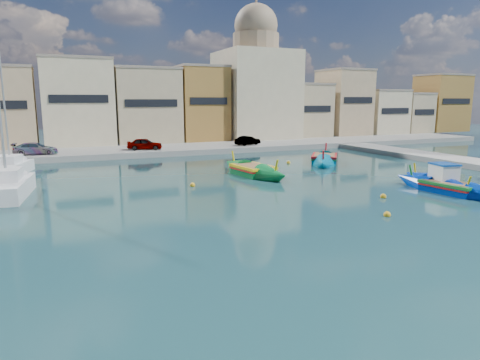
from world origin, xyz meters
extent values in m
plane|color=#14323E|center=(0.00, 0.00, 0.00)|extent=(160.00, 160.00, 0.00)
cube|color=gray|center=(0.00, 32.00, 0.30)|extent=(80.00, 8.00, 0.60)
cube|color=tan|center=(-21.91, 39.16, 4.97)|extent=(6.90, 6.32, 8.74)
cube|color=beige|center=(-13.86, 39.12, 5.55)|extent=(7.88, 6.24, 9.89)
cube|color=gray|center=(-13.86, 39.12, 10.64)|extent=(8.04, 6.37, 0.30)
cube|color=black|center=(-13.86, 35.95, 6.04)|extent=(6.30, 0.10, 0.90)
cube|color=tan|center=(-5.74, 39.72, 5.09)|extent=(7.88, 7.44, 8.99)
cube|color=gray|center=(-5.74, 39.72, 9.74)|extent=(8.04, 7.59, 0.30)
cube|color=black|center=(-5.74, 35.95, 5.54)|extent=(6.30, 0.10, 0.90)
cube|color=#A67634|center=(1.54, 39.07, 5.31)|extent=(6.17, 6.13, 9.43)
cube|color=gray|center=(1.54, 39.07, 10.18)|extent=(6.29, 6.26, 0.30)
cube|color=black|center=(1.54, 35.95, 5.78)|extent=(4.93, 0.10, 0.90)
cube|color=tan|center=(9.05, 39.85, 3.63)|extent=(7.31, 7.69, 6.05)
cube|color=gray|center=(9.05, 39.85, 6.80)|extent=(7.46, 7.85, 0.30)
cube|color=black|center=(9.05, 35.95, 3.93)|extent=(5.85, 0.10, 0.90)
cube|color=tan|center=(17.02, 39.65, 4.31)|extent=(7.54, 7.30, 7.41)
cube|color=gray|center=(17.02, 39.65, 8.16)|extent=(7.69, 7.45, 0.30)
cube|color=black|center=(17.02, 35.95, 4.68)|extent=(6.03, 0.10, 0.90)
cube|color=tan|center=(24.93, 39.49, 5.42)|extent=(6.36, 6.97, 9.63)
cube|color=gray|center=(24.93, 39.49, 10.38)|extent=(6.48, 7.11, 0.30)
cube|color=black|center=(24.93, 35.95, 5.90)|extent=(5.09, 0.10, 0.90)
cube|color=beige|center=(32.15, 39.35, 3.93)|extent=(6.63, 6.70, 6.65)
cube|color=gray|center=(32.15, 39.35, 7.40)|extent=(6.76, 6.83, 0.30)
cube|color=black|center=(32.15, 35.95, 4.26)|extent=(5.30, 0.10, 0.90)
cube|color=tan|center=(38.26, 39.75, 3.70)|extent=(5.08, 7.51, 6.20)
cube|color=gray|center=(38.26, 39.75, 6.95)|extent=(5.18, 7.66, 0.30)
cube|color=black|center=(38.26, 35.95, 4.01)|extent=(4.06, 0.10, 0.90)
cube|color=#A67634|center=(45.15, 39.00, 5.27)|extent=(7.79, 6.00, 9.33)
cube|color=gray|center=(45.15, 39.00, 10.08)|extent=(7.95, 6.12, 0.30)
cube|color=black|center=(45.15, 35.95, 5.73)|extent=(6.23, 0.10, 0.90)
cube|color=beige|center=(10.00, 40.00, 6.60)|extent=(10.00, 10.00, 12.00)
cylinder|color=#9E8466|center=(10.00, 40.00, 13.80)|extent=(6.40, 6.40, 2.40)
sphere|color=#9E8466|center=(10.00, 40.00, 15.99)|extent=(6.00, 6.00, 6.00)
cylinder|color=#9E8466|center=(10.00, 40.00, 18.90)|extent=(0.30, 0.30, 1.60)
imported|color=#4C1919|center=(-7.81, 30.50, 1.23)|extent=(3.97, 2.48, 1.26)
imported|color=#4C1919|center=(4.46, 30.50, 1.14)|extent=(3.48, 2.18, 1.08)
imported|color=#4C1919|center=(-18.52, 30.50, 1.19)|extent=(4.28, 2.19, 1.19)
cube|color=#0028A3|center=(6.83, 4.62, 0.19)|extent=(2.44, 3.30, 0.93)
cone|color=#0028A3|center=(7.33, 7.04, 0.23)|extent=(2.40, 3.10, 2.34)
cone|color=#0028A3|center=(6.32, 2.21, 0.23)|extent=(2.40, 3.10, 2.34)
cube|color=yellow|center=(6.83, 4.62, 0.58)|extent=(2.54, 3.48, 0.17)
cube|color=red|center=(6.83, 4.62, 0.41)|extent=(2.54, 3.37, 0.09)
cube|color=olive|center=(6.83, 4.62, 0.65)|extent=(2.11, 2.98, 0.06)
cylinder|color=yellow|center=(7.38, 7.28, 0.84)|extent=(0.22, 0.46, 1.02)
cylinder|color=yellow|center=(6.27, 1.97, 0.84)|extent=(0.22, 0.46, 1.02)
cube|color=white|center=(6.74, 4.20, 1.17)|extent=(1.59, 1.75, 1.03)
cube|color=#0F47A5|center=(6.74, 4.20, 1.74)|extent=(1.69, 1.87, 0.11)
cube|color=#00739D|center=(6.74, 17.86, 0.22)|extent=(3.95, 4.24, 1.10)
cone|color=#00739D|center=(8.55, 20.28, 0.28)|extent=(3.79, 4.02, 2.78)
cone|color=#00739D|center=(4.94, 15.45, 0.28)|extent=(3.79, 4.02, 2.78)
cube|color=red|center=(6.74, 17.86, 0.68)|extent=(4.14, 4.45, 0.20)
cube|color=#197F33|center=(6.74, 17.86, 0.49)|extent=(4.08, 4.36, 0.11)
cube|color=olive|center=(6.74, 17.86, 0.77)|extent=(3.48, 3.78, 0.07)
cylinder|color=red|center=(8.73, 20.52, 0.99)|extent=(0.44, 0.51, 1.20)
cylinder|color=red|center=(4.76, 15.21, 0.99)|extent=(0.44, 0.51, 1.20)
cube|color=#0A7130|center=(-2.40, 14.42, 0.23)|extent=(2.69, 3.68, 1.13)
cone|color=#0A7130|center=(-2.77, 17.22, 0.28)|extent=(2.66, 3.47, 2.79)
cone|color=#0A7130|center=(-2.03, 11.62, 0.28)|extent=(2.66, 3.47, 2.79)
cube|color=yellow|center=(-2.40, 14.42, 0.70)|extent=(2.80, 3.88, 0.20)
cube|color=red|center=(-2.40, 14.42, 0.50)|extent=(2.81, 3.76, 0.11)
cube|color=olive|center=(-2.40, 14.42, 0.79)|extent=(2.31, 3.33, 0.07)
cylinder|color=yellow|center=(-2.81, 17.49, 1.01)|extent=(0.23, 0.55, 1.23)
cylinder|color=yellow|center=(-1.99, 11.35, 1.01)|extent=(0.23, 0.55, 1.23)
cube|color=#002DA3|center=(6.45, 3.34, 0.20)|extent=(2.35, 3.55, 0.98)
cone|color=#002DA3|center=(6.11, 6.08, 0.24)|extent=(2.32, 3.30, 2.48)
cube|color=#197D29|center=(6.45, 3.34, 0.61)|extent=(2.45, 3.74, 0.18)
cube|color=red|center=(6.45, 3.34, 0.43)|extent=(2.46, 3.63, 0.10)
cube|color=olive|center=(6.45, 3.34, 0.69)|extent=(2.03, 3.22, 0.06)
cylinder|color=#197D29|center=(6.07, 6.35, 0.88)|extent=(0.19, 0.48, 1.07)
cube|color=white|center=(-20.28, 22.37, 0.32)|extent=(3.60, 5.85, 1.19)
cone|color=white|center=(-19.33, 25.75, 0.32)|extent=(2.96, 3.60, 2.20)
cube|color=white|center=(-20.28, 22.37, 1.24)|extent=(2.12, 2.32, 0.64)
cylinder|color=#999EA3|center=(-20.17, 22.75, 5.04)|extent=(0.15, 0.15, 9.17)
cube|color=white|center=(-19.72, 13.35, 0.36)|extent=(3.17, 6.05, 1.34)
cone|color=white|center=(-19.26, 17.05, 0.36)|extent=(2.87, 3.59, 2.48)
cube|color=white|center=(-19.72, 13.35, 1.40)|extent=(2.10, 2.28, 0.72)
sphere|color=yellow|center=(-1.32, 0.52, 0.08)|extent=(0.36, 0.36, 0.36)
sphere|color=yellow|center=(1.46, 3.92, 0.08)|extent=(0.36, 0.36, 0.36)
sphere|color=yellow|center=(3.40, 18.86, 0.08)|extent=(0.36, 0.36, 0.36)
sphere|color=yellow|center=(-8.18, 11.99, 0.08)|extent=(0.36, 0.36, 0.36)
camera|label=1|loc=(-16.74, -15.97, 5.87)|focal=32.00mm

